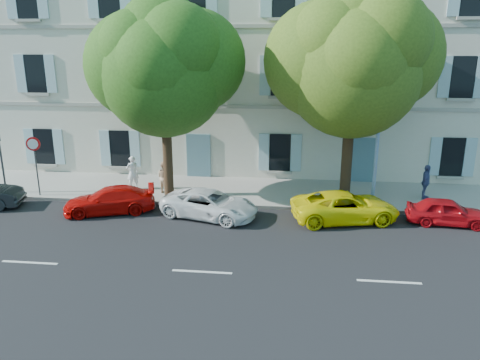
# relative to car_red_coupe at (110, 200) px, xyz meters

# --- Properties ---
(ground) EXTENTS (90.00, 90.00, 0.00)m
(ground) POSITION_rel_car_red_coupe_xyz_m (5.09, -1.04, -0.57)
(ground) COLOR black
(sidewalk) EXTENTS (36.00, 4.50, 0.15)m
(sidewalk) POSITION_rel_car_red_coupe_xyz_m (5.09, 3.41, -0.49)
(sidewalk) COLOR #A09E96
(sidewalk) RESTS_ON ground
(kerb) EXTENTS (36.00, 0.16, 0.16)m
(kerb) POSITION_rel_car_red_coupe_xyz_m (5.09, 1.24, -0.49)
(kerb) COLOR #9E998E
(kerb) RESTS_ON ground
(building) EXTENTS (28.00, 7.00, 12.00)m
(building) POSITION_rel_car_red_coupe_xyz_m (5.09, 9.16, 5.43)
(building) COLOR beige
(building) RESTS_ON ground
(car_red_coupe) EXTENTS (4.23, 2.71, 1.14)m
(car_red_coupe) POSITION_rel_car_red_coupe_xyz_m (0.00, 0.00, 0.00)
(car_red_coupe) COLOR #C30905
(car_red_coupe) RESTS_ON ground
(car_white_coupe) EXTENTS (4.56, 3.02, 1.16)m
(car_white_coupe) POSITION_rel_car_red_coupe_xyz_m (4.47, -0.05, 0.01)
(car_white_coupe) COLOR white
(car_white_coupe) RESTS_ON ground
(car_yellow_supercar) EXTENTS (4.81, 2.97, 1.24)m
(car_yellow_supercar) POSITION_rel_car_red_coupe_xyz_m (10.21, 0.15, 0.05)
(car_yellow_supercar) COLOR #F8E70A
(car_yellow_supercar) RESTS_ON ground
(car_red_hatchback) EXTENTS (3.31, 1.57, 1.09)m
(car_red_hatchback) POSITION_rel_car_red_coupe_xyz_m (14.35, 0.21, -0.02)
(car_red_hatchback) COLOR #B30B11
(car_red_hatchback) RESTS_ON ground
(tree_left) EXTENTS (5.76, 5.76, 8.93)m
(tree_left) POSITION_rel_car_red_coupe_xyz_m (2.10, 2.21, 5.33)
(tree_left) COLOR #3A2819
(tree_left) RESTS_ON sidewalk
(tree_right) EXTENTS (6.04, 6.04, 9.31)m
(tree_right) POSITION_rel_car_red_coupe_xyz_m (10.43, 2.51, 5.55)
(tree_right) COLOR #3A2819
(tree_right) RESTS_ON sidewalk
(road_sign) EXTENTS (0.65, 0.18, 2.85)m
(road_sign) POSITION_rel_car_red_coupe_xyz_m (-4.13, 1.52, 1.64)
(road_sign) COLOR #383A3D
(road_sign) RESTS_ON sidewalk
(street_lamp) EXTENTS (0.42, 1.69, 7.86)m
(street_lamp) POSITION_rel_car_red_coupe_xyz_m (11.60, 1.66, 4.03)
(street_lamp) COLOR #7293BF
(street_lamp) RESTS_ON sidewalk
(pedestrian_a) EXTENTS (0.73, 0.69, 1.69)m
(pedestrian_a) POSITION_rel_car_red_coupe_xyz_m (0.04, 3.02, 0.42)
(pedestrian_a) COLOR silver
(pedestrian_a) RESTS_ON sidewalk
(pedestrian_b) EXTENTS (0.96, 0.91, 1.56)m
(pedestrian_b) POSITION_rel_car_red_coupe_xyz_m (1.78, 2.58, 0.36)
(pedestrian_b) COLOR tan
(pedestrian_b) RESTS_ON sidewalk
(pedestrian_c) EXTENTS (0.73, 1.04, 1.64)m
(pedestrian_c) POSITION_rel_car_red_coupe_xyz_m (14.19, 3.04, 0.40)
(pedestrian_c) COLOR #485185
(pedestrian_c) RESTS_ON sidewalk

